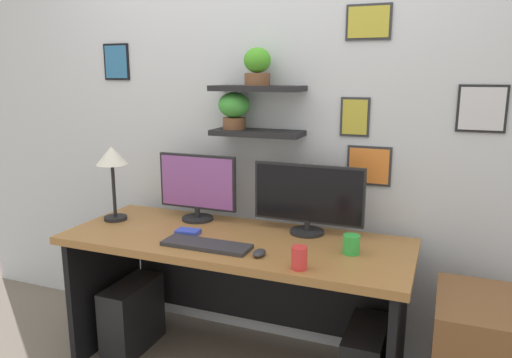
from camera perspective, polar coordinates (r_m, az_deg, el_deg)
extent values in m
cube|color=silver|center=(2.78, 1.07, 7.69)|extent=(4.40, 0.04, 2.70)
cube|color=black|center=(2.68, 0.15, 5.44)|extent=(0.50, 0.20, 0.03)
cube|color=black|center=(2.66, 0.15, 10.60)|extent=(0.50, 0.20, 0.03)
cylinder|color=brown|center=(2.66, 0.15, 11.64)|extent=(0.14, 0.14, 0.07)
ellipsoid|color=#459E26|center=(2.66, 0.15, 13.79)|extent=(0.15, 0.15, 0.13)
cylinder|color=brown|center=(2.72, -2.59, 6.55)|extent=(0.13, 0.13, 0.06)
ellipsoid|color=green|center=(2.72, -2.61, 8.69)|extent=(0.17, 0.17, 0.14)
cube|color=black|center=(3.23, -16.03, 13.08)|extent=(0.18, 0.02, 0.22)
cube|color=teal|center=(3.22, -16.13, 13.08)|extent=(0.16, 0.00, 0.20)
cube|color=#2D2D33|center=(2.61, 13.10, 17.51)|extent=(0.23, 0.02, 0.18)
cube|color=gold|center=(2.61, 13.07, 17.53)|extent=(0.20, 0.00, 0.15)
cube|color=black|center=(2.58, 25.00, 7.50)|extent=(0.22, 0.02, 0.23)
cube|color=silver|center=(2.57, 25.01, 7.48)|extent=(0.20, 0.00, 0.20)
cube|color=#2D2D33|center=(2.62, 11.56, 7.15)|extent=(0.15, 0.02, 0.21)
cube|color=gold|center=(2.61, 11.52, 7.14)|extent=(0.13, 0.00, 0.18)
cube|color=#2D2D33|center=(2.64, 13.14, 1.53)|extent=(0.23, 0.02, 0.21)
cube|color=orange|center=(2.63, 13.11, 1.50)|extent=(0.21, 0.00, 0.19)
cube|color=#9E6B38|center=(2.51, -2.57, -7.36)|extent=(1.78, 0.68, 0.04)
cube|color=black|center=(3.06, -17.12, -11.73)|extent=(0.04, 0.62, 0.71)
cube|color=black|center=(2.48, 16.24, -17.70)|extent=(0.04, 0.62, 0.71)
cube|color=black|center=(2.89, -0.01, -11.85)|extent=(1.58, 0.02, 0.50)
cylinder|color=black|center=(2.82, -6.87, -4.62)|extent=(0.18, 0.18, 0.02)
cylinder|color=black|center=(2.80, -6.89, -3.85)|extent=(0.03, 0.03, 0.06)
cube|color=black|center=(2.77, -6.89, -0.32)|extent=(0.47, 0.02, 0.31)
cube|color=#8C4C99|center=(2.76, -7.02, -0.37)|extent=(0.45, 0.00, 0.29)
cylinder|color=black|center=(2.58, 6.00, -6.18)|extent=(0.18, 0.18, 0.02)
cylinder|color=black|center=(2.57, 6.02, -5.44)|extent=(0.03, 0.03, 0.05)
cube|color=black|center=(2.53, 6.17, -1.73)|extent=(0.59, 0.02, 0.31)
cube|color=black|center=(2.52, 6.09, -1.79)|extent=(0.56, 0.00, 0.28)
cube|color=#2D2D33|center=(2.38, -5.84, -7.71)|extent=(0.44, 0.14, 0.02)
ellipsoid|color=#2D2D33|center=(2.26, 0.38, -8.68)|extent=(0.06, 0.09, 0.03)
cylinder|color=black|center=(2.91, -16.17, -4.42)|extent=(0.13, 0.13, 0.02)
cylinder|color=black|center=(2.87, -16.36, -1.33)|extent=(0.02, 0.02, 0.30)
cone|color=silver|center=(2.83, -16.60, 2.66)|extent=(0.18, 0.18, 0.10)
cylinder|color=green|center=(2.32, 11.11, -7.57)|extent=(0.08, 0.08, 0.09)
cylinder|color=red|center=(2.11, 5.10, -9.22)|extent=(0.07, 0.07, 0.10)
cube|color=blue|center=(2.58, -7.99, -6.18)|extent=(0.13, 0.09, 0.02)
cube|color=black|center=(3.00, -14.29, -15.31)|extent=(0.18, 0.40, 0.40)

